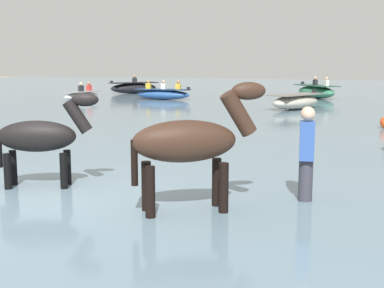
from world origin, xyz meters
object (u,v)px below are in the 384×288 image
boat_distant_west (296,102)px  horse_lead_dark_bay (190,145)px  boat_far_offshore (82,96)px  boat_far_inshore (316,91)px  person_onlooker_right (306,160)px  horse_trailing_black (41,139)px  boat_mid_channel (134,88)px  boat_mid_outer (163,94)px

boat_distant_west → horse_lead_dark_bay: bearing=-83.7°
boat_far_offshore → boat_far_inshore: bearing=30.7°
person_onlooker_right → boat_far_offshore: bearing=133.1°
boat_far_inshore → boat_distant_west: size_ratio=1.06×
horse_trailing_black → boat_distant_west: size_ratio=0.56×
boat_mid_channel → boat_far_inshore: 11.59m
boat_mid_channel → person_onlooker_right: size_ratio=2.03×
boat_far_offshore → person_onlooker_right: person_onlooker_right is taller
horse_lead_dark_bay → horse_trailing_black: 2.73m
horse_trailing_black → boat_distant_west: 15.35m
boat_distant_west → person_onlooker_right: 14.88m
boat_distant_west → boat_mid_channel: bearing=148.0°
horse_trailing_black → boat_far_offshore: bearing=122.7°
boat_far_offshore → boat_distant_west: (11.33, -0.80, 0.07)m
boat_mid_channel → boat_distant_west: size_ratio=1.05×
horse_trailing_black → person_onlooker_right: size_ratio=1.09×
horse_lead_dark_bay → boat_mid_outer: size_ratio=0.64×
person_onlooker_right → boat_distant_west: bearing=101.8°
horse_trailing_black → boat_mid_channel: size_ratio=0.54×
horse_lead_dark_bay → boat_far_offshore: bearing=128.4°
horse_trailing_black → boat_far_inshore: 22.67m
horse_trailing_black → boat_distant_west: horse_trailing_black is taller
horse_trailing_black → horse_lead_dark_bay: bearing=-7.6°
boat_mid_channel → boat_mid_outer: size_ratio=1.07×
horse_lead_dark_bay → boat_mid_outer: (-9.46, 18.78, -0.60)m
horse_lead_dark_bay → boat_far_offshore: size_ratio=0.79×
horse_lead_dark_bay → boat_mid_channel: horse_lead_dark_bay is taller
horse_trailing_black → boat_far_inshore: size_ratio=0.53×
boat_mid_channel → boat_far_offshore: boat_mid_channel is taller
boat_mid_outer → boat_distant_west: boat_mid_outer is taller
boat_distant_west → person_onlooker_right: (3.04, -14.57, 0.27)m
boat_far_inshore → person_onlooker_right: bearing=-81.3°
horse_lead_dark_bay → boat_far_offshore: horse_lead_dark_bay is taller
boat_distant_west → boat_mid_outer: bearing=158.1°
horse_trailing_black → boat_mid_outer: (-6.76, 18.42, -0.47)m
boat_distant_west → person_onlooker_right: person_onlooker_right is taller
horse_lead_dark_bay → boat_mid_outer: 21.04m
boat_mid_outer → person_onlooker_right: 20.71m
boat_far_inshore → person_onlooker_right: size_ratio=2.05×
horse_trailing_black → person_onlooker_right: bearing=10.5°
boat_far_offshore → boat_distant_west: 11.36m
boat_mid_channel → person_onlooker_right: (14.95, -22.01, 0.24)m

